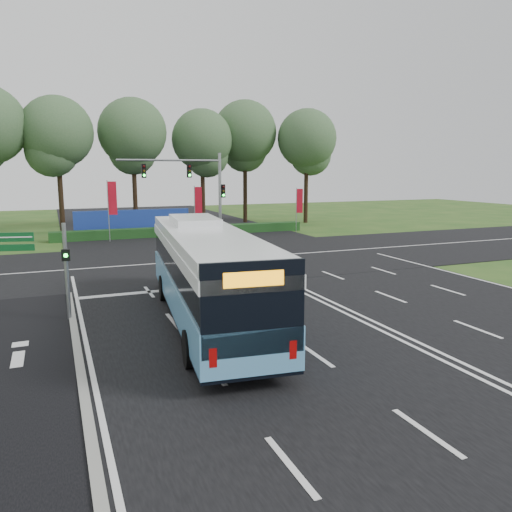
% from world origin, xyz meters
% --- Properties ---
extents(ground, '(120.00, 120.00, 0.00)m').
position_xyz_m(ground, '(0.00, 0.00, 0.00)').
color(ground, '#254D19').
rests_on(ground, ground).
extents(road_main, '(20.00, 120.00, 0.04)m').
position_xyz_m(road_main, '(0.00, 0.00, 0.02)').
color(road_main, black).
rests_on(road_main, ground).
extents(road_cross, '(120.00, 14.00, 0.05)m').
position_xyz_m(road_cross, '(0.00, 12.00, 0.03)').
color(road_cross, black).
rests_on(road_cross, ground).
extents(kerb_strip, '(0.25, 18.00, 0.12)m').
position_xyz_m(kerb_strip, '(-10.10, -3.00, 0.06)').
color(kerb_strip, gray).
rests_on(kerb_strip, ground).
extents(city_bus, '(4.16, 13.30, 3.75)m').
position_xyz_m(city_bus, '(-5.40, -0.46, 1.89)').
color(city_bus, '#599ED0').
rests_on(city_bus, ground).
extents(pedestrian_signal, '(0.30, 0.43, 3.75)m').
position_xyz_m(pedestrian_signal, '(-10.20, 1.75, 2.05)').
color(pedestrian_signal, gray).
rests_on(pedestrian_signal, ground).
extents(banner_flag_left, '(0.71, 0.22, 4.89)m').
position_xyz_m(banner_flag_left, '(-6.22, 22.84, 3.17)').
color(banner_flag_left, gray).
rests_on(banner_flag_left, ground).
extents(banner_flag_mid, '(0.62, 0.27, 4.38)m').
position_xyz_m(banner_flag_mid, '(0.65, 22.42, 2.86)').
color(banner_flag_mid, gray).
rests_on(banner_flag_mid, ground).
extents(banner_flag_right, '(0.56, 0.28, 4.08)m').
position_xyz_m(banner_flag_right, '(10.20, 22.64, 2.68)').
color(banner_flag_right, gray).
rests_on(banner_flag_right, ground).
extents(traffic_light_gantry, '(8.41, 0.28, 7.00)m').
position_xyz_m(traffic_light_gantry, '(0.21, 20.50, 4.66)').
color(traffic_light_gantry, gray).
rests_on(traffic_light_gantry, ground).
extents(hedge, '(22.00, 1.20, 0.80)m').
position_xyz_m(hedge, '(0.00, 24.50, 0.40)').
color(hedge, '#183C15').
rests_on(hedge, ground).
extents(blue_hoarding, '(10.00, 0.30, 2.20)m').
position_xyz_m(blue_hoarding, '(-4.00, 27.00, 1.10)').
color(blue_hoarding, navy).
rests_on(blue_hoarding, ground).
extents(eucalyptus_row, '(42.48, 9.84, 12.96)m').
position_xyz_m(eucalyptus_row, '(-2.41, 30.99, 9.00)').
color(eucalyptus_row, black).
rests_on(eucalyptus_row, ground).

